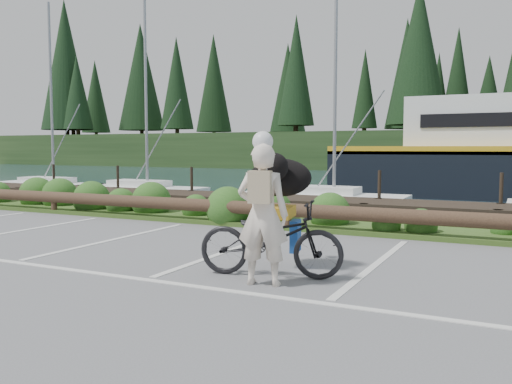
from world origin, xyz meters
TOP-DOWN VIEW (x-y plane):
  - ground at (0.00, 0.00)m, footprint 72.00×72.00m
  - harbor_backdrop at (0.39, 78.47)m, footprint 170.00×160.00m
  - vegetation_strip at (0.00, 5.30)m, footprint 34.00×1.60m
  - log_rail at (0.00, 4.60)m, footprint 32.00×0.30m
  - bicycle at (1.45, 0.55)m, footprint 2.15×1.13m
  - cyclist at (1.55, 0.08)m, footprint 0.76×0.58m
  - dog at (1.31, 1.19)m, footprint 0.69×1.08m

SIDE VIEW (x-z plane):
  - harbor_backdrop at x=0.39m, z-range -15.00..15.00m
  - ground at x=0.00m, z-range 0.00..0.00m
  - log_rail at x=0.00m, z-range -0.30..0.30m
  - vegetation_strip at x=0.00m, z-range 0.00..0.10m
  - bicycle at x=1.45m, z-range 0.00..1.08m
  - cyclist at x=1.55m, z-range 0.00..1.87m
  - dog at x=1.31m, z-range 1.08..1.65m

